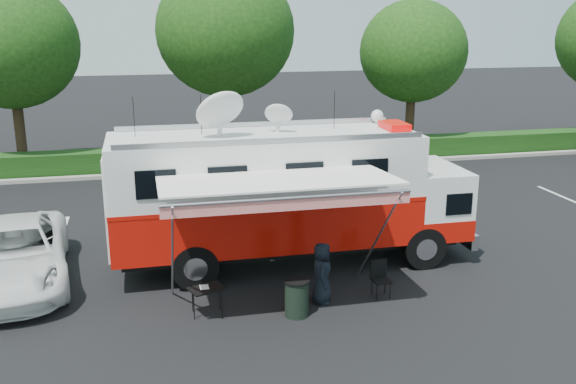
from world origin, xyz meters
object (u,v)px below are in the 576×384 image
white_suv (16,283)px  folding_table (207,290)px  trash_bin (297,298)px  command_truck (289,194)px

white_suv → folding_table: bearing=-37.9°
white_suv → folding_table: (4.60, -2.85, 0.61)m
trash_bin → command_truck: bearing=80.1°
folding_table → trash_bin: trash_bin is taller
folding_table → command_truck: bearing=46.4°
folding_table → trash_bin: bearing=-14.7°
command_truck → folding_table: 3.93m
command_truck → folding_table: bearing=-133.6°
command_truck → white_suv: (-7.14, 0.18, -2.00)m
command_truck → folding_table: size_ratio=10.67×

